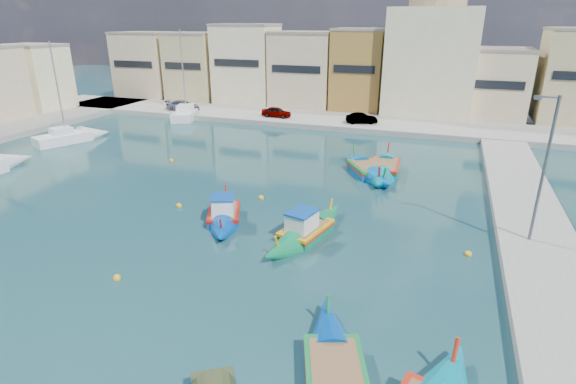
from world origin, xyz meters
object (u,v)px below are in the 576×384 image
at_px(yacht_north, 189,112).
at_px(luzzu_cyan_mid, 384,169).
at_px(quay_street_lamp, 543,170).
at_px(luzzu_green, 367,171).
at_px(church_block, 433,46).
at_px(luzzu_blue_cabin, 224,215).
at_px(luzzu_blue_south, 336,379).
at_px(luzzu_turquoise_cabin, 306,231).
at_px(yacht_midnorth, 79,136).

bearing_deg(yacht_north, luzzu_cyan_mid, -28.71).
relative_size(quay_street_lamp, luzzu_green, 0.96).
relative_size(luzzu_cyan_mid, luzzu_green, 1.14).
bearing_deg(church_block, luzzu_blue_cabin, -104.34).
bearing_deg(luzzu_cyan_mid, luzzu_blue_south, -85.40).
xyz_separation_m(luzzu_turquoise_cabin, yacht_north, (-24.01, 27.09, 0.12)).
bearing_deg(quay_street_lamp, church_block, 102.35).
distance_m(luzzu_blue_cabin, luzzu_cyan_mid, 14.40).
height_order(quay_street_lamp, yacht_north, yacht_north).
relative_size(quay_street_lamp, luzzu_turquoise_cabin, 0.96).
xyz_separation_m(church_block, yacht_midnorth, (-31.78, -24.07, -8.00)).
height_order(luzzu_blue_cabin, yacht_midnorth, yacht_midnorth).
height_order(church_block, luzzu_blue_south, church_block).
distance_m(quay_street_lamp, yacht_midnorth, 40.65).
relative_size(luzzu_blue_cabin, luzzu_blue_south, 0.86).
bearing_deg(church_block, yacht_midnorth, -142.86).
bearing_deg(luzzu_blue_south, luzzu_blue_cabin, 132.25).
distance_m(church_block, yacht_midnorth, 40.66).
relative_size(quay_street_lamp, luzzu_cyan_mid, 0.84).
relative_size(luzzu_green, yacht_north, 0.76).
height_order(quay_street_lamp, luzzu_green, quay_street_lamp).
bearing_deg(luzzu_blue_cabin, luzzu_blue_south, -47.75).
bearing_deg(luzzu_turquoise_cabin, luzzu_green, 83.92).
bearing_deg(luzzu_cyan_mid, yacht_midnorth, 179.91).
distance_m(luzzu_blue_cabin, yacht_north, 32.54).
bearing_deg(luzzu_blue_south, church_block, 90.31).
distance_m(luzzu_turquoise_cabin, yacht_midnorth, 30.56).
bearing_deg(luzzu_turquoise_cabin, yacht_midnorth, 155.49).
distance_m(church_block, luzzu_blue_cabin, 38.31).
relative_size(yacht_north, yacht_midnorth, 1.08).
relative_size(luzzu_green, luzzu_blue_south, 0.98).
distance_m(quay_street_lamp, luzzu_blue_south, 15.21).
relative_size(luzzu_blue_south, yacht_midnorth, 0.84).
bearing_deg(luzzu_cyan_mid, quay_street_lamp, -47.64).
height_order(luzzu_turquoise_cabin, luzzu_green, luzzu_turquoise_cabin).
relative_size(luzzu_turquoise_cabin, luzzu_blue_south, 0.97).
relative_size(luzzu_turquoise_cabin, yacht_midnorth, 0.81).
height_order(church_block, luzzu_blue_cabin, church_block).
bearing_deg(luzzu_blue_south, yacht_midnorth, 144.67).
xyz_separation_m(luzzu_turquoise_cabin, luzzu_cyan_mid, (2.40, 12.63, -0.02)).
distance_m(luzzu_blue_south, yacht_midnorth, 39.26).
height_order(church_block, luzzu_cyan_mid, church_block).
height_order(quay_street_lamp, luzzu_turquoise_cabin, quay_street_lamp).
relative_size(church_block, luzzu_green, 2.28).
height_order(luzzu_turquoise_cabin, yacht_midnorth, yacht_midnorth).
xyz_separation_m(church_block, luzzu_cyan_mid, (-1.57, -24.11, -8.11)).
xyz_separation_m(luzzu_blue_south, yacht_midnorth, (-32.03, 22.70, 0.15)).
xyz_separation_m(quay_street_lamp, luzzu_blue_south, (-7.19, -12.77, -4.08)).
bearing_deg(yacht_midnorth, luzzu_green, -1.55).
bearing_deg(quay_street_lamp, yacht_north, 145.49).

